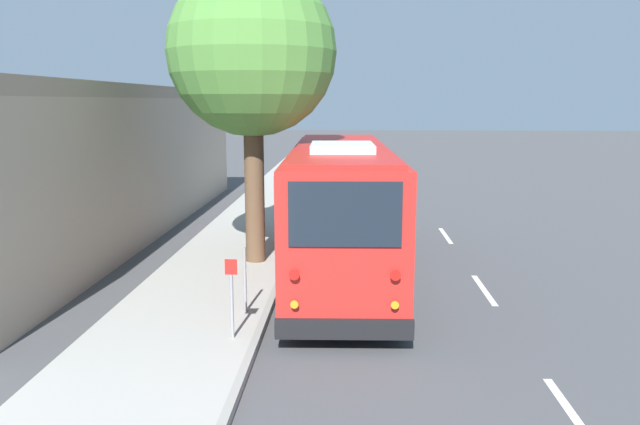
{
  "coord_description": "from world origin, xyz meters",
  "views": [
    {
      "loc": [
        -15.07,
        -0.1,
        4.39
      ],
      "look_at": [
        2.13,
        0.72,
        1.3
      ],
      "focal_mm": 35.0,
      "sensor_mm": 36.0,
      "label": 1
    }
  ],
  "objects_px": {
    "fire_hydrant": "(293,207)",
    "parked_sedan_blue": "(338,167)",
    "parked_sedan_maroon": "(338,183)",
    "street_tree": "(252,41)",
    "shuttle_bus": "(341,202)",
    "sign_post_far": "(245,280)",
    "sign_post_near": "(232,298)",
    "parked_sedan_white": "(344,159)"
  },
  "relations": [
    {
      "from": "street_tree",
      "to": "sign_post_near",
      "type": "bearing_deg",
      "value": -175.87
    },
    {
      "from": "shuttle_bus",
      "to": "sign_post_near",
      "type": "height_order",
      "value": "shuttle_bus"
    },
    {
      "from": "sign_post_far",
      "to": "parked_sedan_blue",
      "type": "bearing_deg",
      "value": -3.4
    },
    {
      "from": "shuttle_bus",
      "to": "street_tree",
      "type": "bearing_deg",
      "value": 71.08
    },
    {
      "from": "sign_post_far",
      "to": "fire_hydrant",
      "type": "xyz_separation_m",
      "value": [
        10.31,
        -0.05,
        -0.27
      ]
    },
    {
      "from": "street_tree",
      "to": "parked_sedan_blue",
      "type": "bearing_deg",
      "value": -5.33
    },
    {
      "from": "parked_sedan_maroon",
      "to": "parked_sedan_blue",
      "type": "relative_size",
      "value": 1.04
    },
    {
      "from": "shuttle_bus",
      "to": "parked_sedan_white",
      "type": "height_order",
      "value": "shuttle_bus"
    },
    {
      "from": "parked_sedan_white",
      "to": "street_tree",
      "type": "bearing_deg",
      "value": 178.76
    },
    {
      "from": "shuttle_bus",
      "to": "parked_sedan_blue",
      "type": "bearing_deg",
      "value": -0.34
    },
    {
      "from": "parked_sedan_maroon",
      "to": "fire_hydrant",
      "type": "xyz_separation_m",
      "value": [
        -6.6,
        1.49,
        -0.05
      ]
    },
    {
      "from": "shuttle_bus",
      "to": "fire_hydrant",
      "type": "distance_m",
      "value": 7.14
    },
    {
      "from": "parked_sedan_maroon",
      "to": "sign_post_far",
      "type": "distance_m",
      "value": 16.98
    },
    {
      "from": "parked_sedan_blue",
      "to": "shuttle_bus",
      "type": "bearing_deg",
      "value": -178.7
    },
    {
      "from": "parked_sedan_white",
      "to": "fire_hydrant",
      "type": "xyz_separation_m",
      "value": [
        -19.14,
        1.65,
        -0.05
      ]
    },
    {
      "from": "shuttle_bus",
      "to": "parked_sedan_blue",
      "type": "distance_m",
      "value": 20.33
    },
    {
      "from": "parked_sedan_maroon",
      "to": "parked_sedan_white",
      "type": "xyz_separation_m",
      "value": [
        12.55,
        -0.16,
        -0.01
      ]
    },
    {
      "from": "parked_sedan_blue",
      "to": "sign_post_near",
      "type": "bearing_deg",
      "value": 176.79
    },
    {
      "from": "shuttle_bus",
      "to": "street_tree",
      "type": "distance_m",
      "value": 4.68
    },
    {
      "from": "sign_post_near",
      "to": "street_tree",
      "type": "bearing_deg",
      "value": 4.13
    },
    {
      "from": "street_tree",
      "to": "shuttle_bus",
      "type": "bearing_deg",
      "value": -107.28
    },
    {
      "from": "parked_sedan_blue",
      "to": "sign_post_near",
      "type": "distance_m",
      "value": 25.29
    },
    {
      "from": "sign_post_far",
      "to": "fire_hydrant",
      "type": "height_order",
      "value": "sign_post_far"
    },
    {
      "from": "sign_post_far",
      "to": "shuttle_bus",
      "type": "bearing_deg",
      "value": -27.92
    },
    {
      "from": "parked_sedan_white",
      "to": "parked_sedan_maroon",
      "type": "bearing_deg",
      "value": -177.17
    },
    {
      "from": "parked_sedan_blue",
      "to": "parked_sedan_white",
      "type": "xyz_separation_m",
      "value": [
        5.63,
        -0.29,
        -0.02
      ]
    },
    {
      "from": "street_tree",
      "to": "sign_post_near",
      "type": "xyz_separation_m",
      "value": [
        -5.68,
        -0.41,
        -4.98
      ]
    },
    {
      "from": "sign_post_near",
      "to": "fire_hydrant",
      "type": "relative_size",
      "value": 1.82
    },
    {
      "from": "shuttle_bus",
      "to": "parked_sedan_blue",
      "type": "xyz_separation_m",
      "value": [
        20.29,
        0.46,
        -1.24
      ]
    },
    {
      "from": "shuttle_bus",
      "to": "sign_post_near",
      "type": "xyz_separation_m",
      "value": [
        -4.97,
        1.87,
        -0.95
      ]
    },
    {
      "from": "sign_post_far",
      "to": "fire_hydrant",
      "type": "distance_m",
      "value": 10.32
    },
    {
      "from": "parked_sedan_blue",
      "to": "parked_sedan_white",
      "type": "bearing_deg",
      "value": -2.94
    },
    {
      "from": "fire_hydrant",
      "to": "parked_sedan_blue",
      "type": "bearing_deg",
      "value": -5.76
    },
    {
      "from": "street_tree",
      "to": "fire_hydrant",
      "type": "bearing_deg",
      "value": -4.35
    },
    {
      "from": "sign_post_near",
      "to": "parked_sedan_blue",
      "type": "bearing_deg",
      "value": -3.21
    },
    {
      "from": "parked_sedan_blue",
      "to": "sign_post_far",
      "type": "relative_size",
      "value": 3.33
    },
    {
      "from": "sign_post_near",
      "to": "fire_hydrant",
      "type": "bearing_deg",
      "value": -0.25
    },
    {
      "from": "parked_sedan_maroon",
      "to": "parked_sedan_white",
      "type": "height_order",
      "value": "parked_sedan_maroon"
    },
    {
      "from": "sign_post_far",
      "to": "sign_post_near",
      "type": "bearing_deg",
      "value": 180.0
    },
    {
      "from": "parked_sedan_white",
      "to": "sign_post_far",
      "type": "relative_size",
      "value": 3.29
    },
    {
      "from": "parked_sedan_white",
      "to": "sign_post_far",
      "type": "bearing_deg",
      "value": -179.76
    },
    {
      "from": "parked_sedan_blue",
      "to": "sign_post_far",
      "type": "distance_m",
      "value": 23.87
    }
  ]
}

